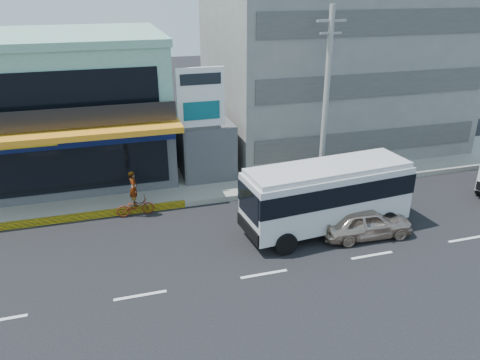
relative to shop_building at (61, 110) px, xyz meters
name	(u,v)px	position (x,y,z in m)	size (l,w,h in m)	color
ground	(264,274)	(8.00, -13.95, -4.00)	(120.00, 120.00, 0.00)	black
sidewalk	(290,173)	(13.00, -4.45, -3.85)	(70.00, 5.00, 0.30)	gray
shop_building	(61,110)	(0.00, 0.00, 0.00)	(12.40, 11.70, 8.00)	#404044
concrete_building	(332,45)	(18.00, 1.05, 3.00)	(16.00, 12.00, 14.00)	gray
gap_structure	(201,143)	(8.00, -1.95, -2.25)	(3.00, 6.00, 3.50)	#404044
satellite_dish	(204,119)	(8.00, -2.95, -0.42)	(1.50, 1.50, 0.15)	slate
billboard	(201,104)	(7.50, -4.75, 0.93)	(2.60, 0.18, 6.90)	gray
utility_pole_near	(326,100)	(14.00, -6.55, 1.15)	(1.60, 0.30, 10.00)	#999993
minibus	(327,192)	(12.00, -11.26, -2.01)	(8.15, 3.37, 3.33)	silver
sedan	(366,222)	(13.55, -12.33, -3.26)	(1.75, 4.34, 1.48)	#C6AD97
motorcycle_rider	(135,201)	(3.43, -7.15, -3.20)	(1.90, 0.72, 2.42)	#64200E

